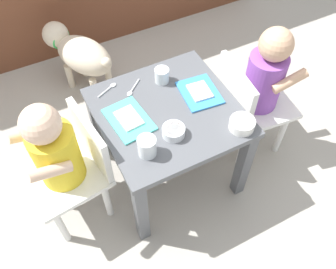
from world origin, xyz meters
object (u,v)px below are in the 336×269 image
(dining_table, at_px, (168,124))
(water_cup_left, at_px, (147,147))
(veggie_bowl_near, at_px, (174,131))
(cereal_bowl_left_side, at_px, (242,124))
(spoon_by_left_tray, at_px, (133,89))
(seated_child_right, at_px, (261,82))
(spoon_by_right_tray, at_px, (109,89))
(dog, at_px, (79,53))
(water_cup_right, at_px, (162,76))
(food_tray_right, at_px, (200,92))
(seated_child_left, at_px, (60,154))
(food_tray_left, at_px, (129,119))

(dining_table, xyz_separation_m, water_cup_left, (-0.15, -0.14, 0.11))
(water_cup_left, bearing_deg, veggie_bowl_near, 14.55)
(cereal_bowl_left_side, relative_size, spoon_by_left_tray, 1.10)
(seated_child_right, height_order, water_cup_left, seated_child_right)
(water_cup_left, height_order, spoon_by_right_tray, water_cup_left)
(dog, bearing_deg, spoon_by_left_tray, -82.82)
(dog, xyz_separation_m, spoon_by_right_tray, (-0.01, -0.52, 0.20))
(spoon_by_left_tray, bearing_deg, dining_table, -64.77)
(seated_child_right, xyz_separation_m, cereal_bowl_left_side, (-0.22, -0.18, 0.04))
(seated_child_right, xyz_separation_m, veggie_bowl_near, (-0.45, -0.09, 0.04))
(veggie_bowl_near, relative_size, spoon_by_left_tray, 0.97)
(cereal_bowl_left_side, bearing_deg, water_cup_right, 113.04)
(dining_table, xyz_separation_m, food_tray_right, (0.15, 0.02, 0.09))
(water_cup_left, relative_size, spoon_by_left_tray, 0.88)
(seated_child_left, distance_m, water_cup_right, 0.49)
(seated_child_left, distance_m, dog, 0.78)
(spoon_by_left_tray, bearing_deg, food_tray_right, -31.36)
(cereal_bowl_left_side, bearing_deg, veggie_bowl_near, 160.07)
(seated_child_left, relative_size, spoon_by_right_tray, 6.75)
(dining_table, bearing_deg, dog, 101.42)
(dog, height_order, cereal_bowl_left_side, cereal_bowl_left_side)
(food_tray_left, distance_m, water_cup_left, 0.17)
(food_tray_left, relative_size, water_cup_right, 3.39)
(seated_child_left, bearing_deg, spoon_by_right_tray, 36.29)
(water_cup_left, bearing_deg, cereal_bowl_left_side, -8.79)
(veggie_bowl_near, bearing_deg, seated_child_left, 162.31)
(food_tray_left, xyz_separation_m, spoon_by_right_tray, (-0.01, 0.18, -0.00))
(spoon_by_left_tray, bearing_deg, water_cup_right, -3.84)
(dining_table, xyz_separation_m, water_cup_right, (0.05, 0.15, 0.11))
(dining_table, relative_size, seated_child_left, 0.81)
(veggie_bowl_near, bearing_deg, spoon_by_left_tray, 98.41)
(cereal_bowl_left_side, bearing_deg, spoon_by_right_tray, 131.51)
(seated_child_right, height_order, spoon_by_left_tray, seated_child_right)
(dining_table, distance_m, dog, 0.74)
(seated_child_left, height_order, food_tray_left, seated_child_left)
(dining_table, bearing_deg, spoon_by_right_tray, 127.42)
(seated_child_right, height_order, food_tray_left, seated_child_right)
(cereal_bowl_left_side, bearing_deg, water_cup_left, 171.21)
(seated_child_left, relative_size, dog, 1.48)
(veggie_bowl_near, bearing_deg, food_tray_right, 35.75)
(dog, relative_size, water_cup_right, 7.28)
(dog, xyz_separation_m, water_cup_left, (-0.01, -0.86, 0.23))
(seated_child_left, bearing_deg, veggie_bowl_near, -17.69)
(dining_table, xyz_separation_m, seated_child_right, (0.42, -0.02, 0.06))
(food_tray_left, relative_size, water_cup_left, 2.74)
(dining_table, distance_m, spoon_by_right_tray, 0.27)
(seated_child_left, distance_m, food_tray_right, 0.57)
(dining_table, bearing_deg, seated_child_left, 178.38)
(food_tray_right, bearing_deg, food_tray_left, 180.00)
(water_cup_right, bearing_deg, water_cup_left, -124.66)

